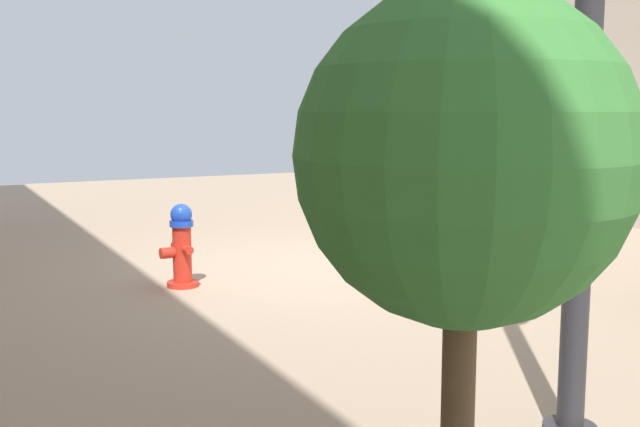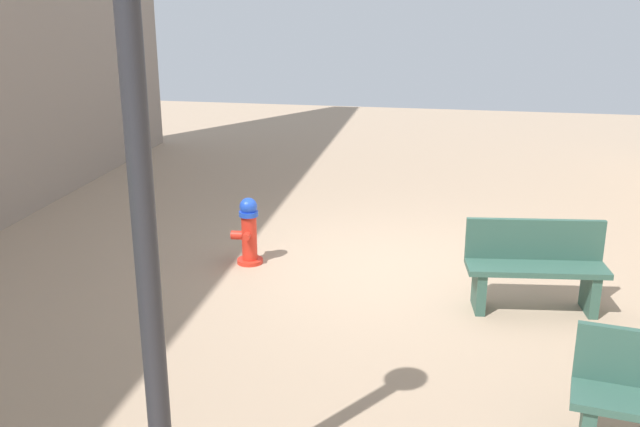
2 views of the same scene
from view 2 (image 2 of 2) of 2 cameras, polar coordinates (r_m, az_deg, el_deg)
The scene contains 4 objects.
ground_plane at distance 8.93m, azimuth 5.24°, elevation -4.22°, with size 23.40×23.40×0.00m, color tan.
fire_hydrant at distance 8.93m, azimuth -5.60°, elevation -1.36°, with size 0.39×0.41×0.84m.
bench_near at distance 7.98m, azimuth 16.47°, elevation -3.91°, with size 1.48×0.61×0.95m.
street_lamp at distance 4.07m, azimuth -14.05°, elevation 5.10°, with size 0.36×0.36×3.99m.
Camera 2 is at (-0.69, 8.25, 3.33)m, focal length 40.90 mm.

